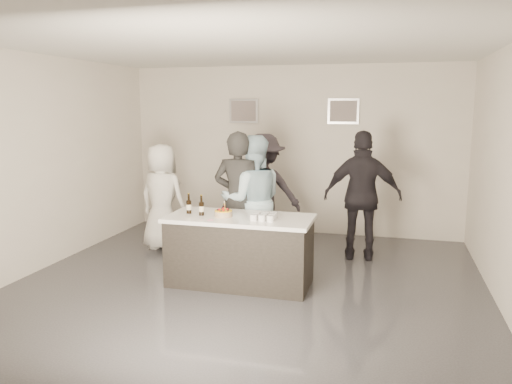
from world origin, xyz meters
TOP-DOWN VIEW (x-y plane):
  - floor at (0.00, 0.00)m, footprint 6.00×6.00m
  - ceiling at (0.00, 0.00)m, footprint 6.00×6.00m
  - wall_back at (0.00, 3.00)m, footprint 6.00×0.04m
  - wall_front at (0.00, -3.00)m, footprint 6.00×0.04m
  - wall_left at (-3.00, 0.00)m, footprint 0.04×6.00m
  - wall_right at (3.00, 0.00)m, footprint 0.04×6.00m
  - picture_left at (-0.90, 2.97)m, footprint 0.54×0.04m
  - picture_right at (0.90, 2.97)m, footprint 0.54×0.04m
  - bar_counter at (-0.10, 0.08)m, footprint 1.86×0.86m
  - cake at (-0.30, 0.02)m, footprint 0.23×0.23m
  - beer_bottle_a at (-0.79, 0.07)m, footprint 0.07×0.07m
  - beer_bottle_b at (-0.59, 0.01)m, footprint 0.07×0.07m
  - tumbler_cluster at (0.24, -0.01)m, footprint 0.30×0.30m
  - candles at (-0.46, -0.23)m, footprint 0.24×0.08m
  - person_main_black at (-0.34, 0.79)m, footprint 0.72×0.48m
  - person_main_blue at (-0.17, 0.93)m, footprint 1.11×0.99m
  - person_guest_left at (-1.77, 1.30)m, footprint 0.92×0.70m
  - person_guest_right at (1.35, 1.59)m, footprint 1.17×0.56m
  - person_guest_back at (-0.25, 1.87)m, footprint 1.31×0.91m

SIDE VIEW (x-z plane):
  - floor at x=0.00m, z-range 0.00..0.00m
  - bar_counter at x=-0.10m, z-range 0.00..0.90m
  - person_guest_left at x=-1.77m, z-range 0.00..1.70m
  - candles at x=-0.46m, z-range 0.90..0.91m
  - person_guest_back at x=-0.25m, z-range 0.00..1.85m
  - cake at x=-0.30m, z-range 0.90..0.97m
  - tumbler_cluster at x=0.24m, z-range 0.90..0.98m
  - person_main_blue at x=-0.17m, z-range 0.00..1.89m
  - person_guest_right at x=1.35m, z-range 0.00..1.94m
  - person_main_black at x=-0.34m, z-range 0.00..1.95m
  - beer_bottle_a at x=-0.79m, z-range 0.90..1.16m
  - beer_bottle_b at x=-0.59m, z-range 0.90..1.16m
  - wall_back at x=0.00m, z-range 0.00..3.00m
  - wall_front at x=0.00m, z-range 0.00..3.00m
  - wall_left at x=-3.00m, z-range 0.00..3.00m
  - wall_right at x=3.00m, z-range 0.00..3.00m
  - picture_left at x=-0.90m, z-range 1.98..2.42m
  - picture_right at x=0.90m, z-range 1.98..2.42m
  - ceiling at x=0.00m, z-range 3.00..3.00m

